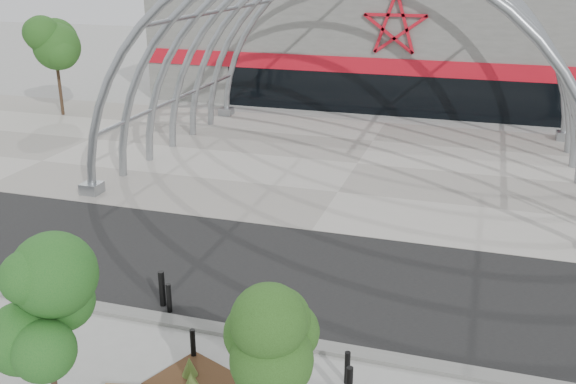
{
  "coord_description": "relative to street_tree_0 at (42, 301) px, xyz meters",
  "views": [
    {
      "loc": [
        5.59,
        -14.04,
        9.59
      ],
      "look_at": [
        0.0,
        4.0,
        2.6
      ],
      "focal_mm": 40.0,
      "sensor_mm": 36.0,
      "label": 1
    }
  ],
  "objects": [
    {
      "name": "street_tree_0",
      "position": [
        0.0,
        0.0,
        0.0
      ],
      "size": [
        1.81,
        1.81,
        4.13
      ],
      "color": "black",
      "rests_on": "ground"
    },
    {
      "name": "road",
      "position": [
        2.62,
        8.06,
        -2.96
      ],
      "size": [
        140.0,
        7.0,
        0.02
      ],
      "primitive_type": "cube",
      "color": "black",
      "rests_on": "ground"
    },
    {
      "name": "street_tree_1",
      "position": [
        5.12,
        0.37,
        -0.13
      ],
      "size": [
        1.67,
        1.67,
        3.95
      ],
      "color": "#301D17",
      "rests_on": "ground"
    },
    {
      "name": "vault_canopy",
      "position": [
        2.62,
        20.06,
        -2.95
      ],
      "size": [
        20.8,
        15.8,
        20.36
      ],
      "color": "gray",
      "rests_on": "ground"
    },
    {
      "name": "ground",
      "position": [
        2.62,
        4.56,
        -2.97
      ],
      "size": [
        140.0,
        140.0,
        0.0
      ],
      "primitive_type": "plane",
      "color": "#969692",
      "rests_on": "ground"
    },
    {
      "name": "forecourt",
      "position": [
        2.62,
        20.06,
        -2.95
      ],
      "size": [
        60.0,
        17.0,
        0.04
      ],
      "primitive_type": "cube",
      "color": "gray",
      "rests_on": "ground"
    },
    {
      "name": "bollard_0",
      "position": [
        -0.11,
        5.07,
        -2.41
      ],
      "size": [
        0.18,
        0.18,
        1.11
      ],
      "primitive_type": "cylinder",
      "color": "black",
      "rests_on": "ground"
    },
    {
      "name": "kerb",
      "position": [
        2.62,
        4.31,
        -2.91
      ],
      "size": [
        60.0,
        0.5,
        0.12
      ],
      "primitive_type": "cube",
      "color": "slate",
      "rests_on": "ground"
    },
    {
      "name": "bollard_3",
      "position": [
        5.77,
        3.12,
        -2.54
      ],
      "size": [
        0.14,
        0.14,
        0.86
      ],
      "primitive_type": "cylinder",
      "color": "black",
      "rests_on": "ground"
    },
    {
      "name": "bg_tree_0",
      "position": [
        -17.38,
        24.56,
        1.67
      ],
      "size": [
        3.0,
        3.0,
        6.45
      ],
      "color": "black",
      "rests_on": "ground"
    },
    {
      "name": "bollard_2",
      "position": [
        1.86,
        2.94,
        -2.54
      ],
      "size": [
        0.14,
        0.14,
        0.85
      ],
      "primitive_type": "cylinder",
      "color": "black",
      "rests_on": "ground"
    },
    {
      "name": "arena_building",
      "position": [
        2.62,
        38.01,
        1.02
      ],
      "size": [
        34.0,
        15.24,
        8.0
      ],
      "color": "slate",
      "rests_on": "ground"
    },
    {
      "name": "bollard_1",
      "position": [
        0.24,
        4.8,
        -2.52
      ],
      "size": [
        0.14,
        0.14,
        0.9
      ],
      "primitive_type": "cylinder",
      "color": "black",
      "rests_on": "ground"
    }
  ]
}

